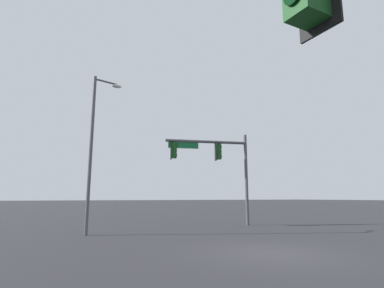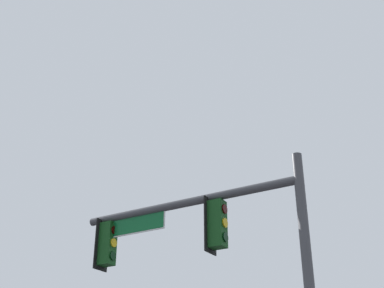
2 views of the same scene
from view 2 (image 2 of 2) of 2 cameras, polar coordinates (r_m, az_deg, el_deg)
signal_pole_near at (r=12.28m, az=1.72°, el=-10.69°), size 5.72×1.69×6.33m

